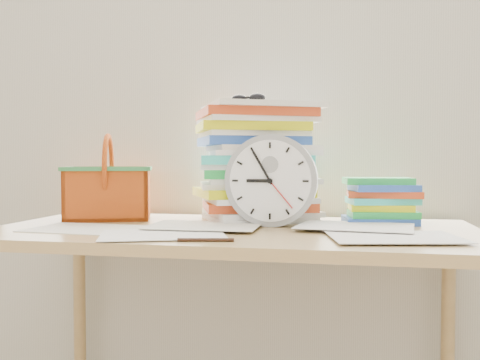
% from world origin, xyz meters
% --- Properties ---
extents(curtain, '(2.40, 0.01, 2.50)m').
position_xyz_m(curtain, '(0.00, 1.98, 1.30)').
color(curtain, beige).
rests_on(curtain, room_shell).
extents(desk, '(1.40, 0.70, 0.75)m').
position_xyz_m(desk, '(0.00, 1.60, 0.68)').
color(desk, '#A2814C').
rests_on(desk, ground).
extents(paper_stack, '(0.46, 0.42, 0.38)m').
position_xyz_m(paper_stack, '(0.03, 1.82, 0.94)').
color(paper_stack, white).
rests_on(paper_stack, desk).
extents(clock, '(0.27, 0.05, 0.27)m').
position_xyz_m(clock, '(0.10, 1.66, 0.89)').
color(clock, gray).
rests_on(clock, desk).
extents(sunglasses, '(0.17, 0.15, 0.03)m').
position_xyz_m(sunglasses, '(0.01, 1.76, 1.14)').
color(sunglasses, black).
rests_on(sunglasses, paper_stack).
extents(book_stack, '(0.26, 0.21, 0.14)m').
position_xyz_m(book_stack, '(0.42, 1.80, 0.82)').
color(book_stack, white).
rests_on(book_stack, desk).
extents(basket, '(0.33, 0.30, 0.28)m').
position_xyz_m(basket, '(-0.46, 1.75, 0.89)').
color(basket, '#CC5213').
rests_on(basket, desk).
extents(pen, '(0.14, 0.03, 0.01)m').
position_xyz_m(pen, '(-0.01, 1.32, 0.75)').
color(pen, black).
rests_on(pen, desk).
extents(scattered_papers, '(1.26, 0.42, 0.02)m').
position_xyz_m(scattered_papers, '(0.00, 1.60, 0.76)').
color(scattered_papers, white).
rests_on(scattered_papers, desk).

